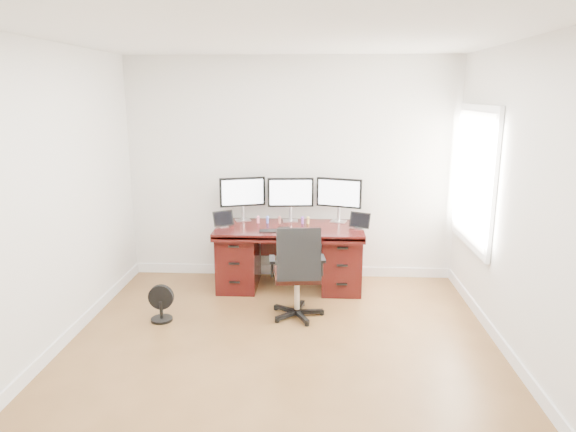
{
  "coord_description": "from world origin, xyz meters",
  "views": [
    {
      "loc": [
        0.29,
        -3.96,
        2.26
      ],
      "look_at": [
        0.0,
        1.5,
        0.95
      ],
      "focal_mm": 32.0,
      "sensor_mm": 36.0,
      "label": 1
    }
  ],
  "objects_px": {
    "desk": "(289,254)",
    "monitor_center": "(291,194)",
    "floor_fan": "(161,304)",
    "office_chair": "(297,288)",
    "keyboard": "(290,230)"
  },
  "relations": [
    {
      "from": "office_chair",
      "to": "keyboard",
      "type": "distance_m",
      "value": 0.79
    },
    {
      "from": "desk",
      "to": "keyboard",
      "type": "relative_size",
      "value": 6.81
    },
    {
      "from": "desk",
      "to": "floor_fan",
      "type": "xyz_separation_m",
      "value": [
        -1.25,
        -1.02,
        -0.22
      ]
    },
    {
      "from": "desk",
      "to": "monitor_center",
      "type": "xyz_separation_m",
      "value": [
        0.0,
        0.24,
        0.68
      ]
    },
    {
      "from": "monitor_center",
      "to": "desk",
      "type": "bearing_deg",
      "value": -95.42
    },
    {
      "from": "floor_fan",
      "to": "monitor_center",
      "type": "height_order",
      "value": "monitor_center"
    },
    {
      "from": "office_chair",
      "to": "monitor_center",
      "type": "bearing_deg",
      "value": 89.73
    },
    {
      "from": "monitor_center",
      "to": "keyboard",
      "type": "distance_m",
      "value": 0.57
    },
    {
      "from": "desk",
      "to": "keyboard",
      "type": "distance_m",
      "value": 0.42
    },
    {
      "from": "desk",
      "to": "floor_fan",
      "type": "bearing_deg",
      "value": -140.9
    },
    {
      "from": "desk",
      "to": "keyboard",
      "type": "height_order",
      "value": "keyboard"
    },
    {
      "from": "floor_fan",
      "to": "office_chair",
      "type": "bearing_deg",
      "value": 5.28
    },
    {
      "from": "desk",
      "to": "monitor_center",
      "type": "distance_m",
      "value": 0.72
    },
    {
      "from": "office_chair",
      "to": "monitor_center",
      "type": "xyz_separation_m",
      "value": [
        -0.12,
        1.11,
        0.76
      ]
    },
    {
      "from": "desk",
      "to": "monitor_center",
      "type": "bearing_deg",
      "value": 89.97
    }
  ]
}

